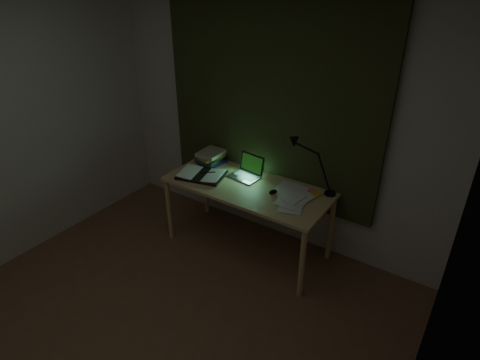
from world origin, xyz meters
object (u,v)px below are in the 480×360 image
object	(u,v)px
desk	(247,217)
book_stack	(211,157)
loose_papers	(290,196)
laptop	(244,168)
open_textbook	(202,175)
desk_lamp	(333,167)

from	to	relation	value
desk	book_stack	distance (m)	0.73
book_stack	loose_papers	size ratio (longest dim) A/B	0.76
laptop	book_stack	distance (m)	0.46
open_textbook	desk_lamp	distance (m)	1.25
desk	laptop	size ratio (longest dim) A/B	4.87
desk_lamp	book_stack	bearing A→B (deg)	175.21
open_textbook	book_stack	distance (m)	0.30
desk	open_textbook	bearing A→B (deg)	-169.00
book_stack	desk_lamp	xyz separation A→B (m)	(1.27, 0.08, 0.20)
book_stack	desk_lamp	bearing A→B (deg)	3.65
book_stack	loose_papers	distance (m)	1.01
book_stack	loose_papers	xyz separation A→B (m)	(0.99, -0.16, -0.06)
book_stack	desk_lamp	size ratio (longest dim) A/B	0.47
loose_papers	desk	bearing A→B (deg)	-175.78
laptop	book_stack	bearing A→B (deg)	178.36
book_stack	laptop	bearing A→B (deg)	-9.05
laptop	loose_papers	xyz separation A→B (m)	(0.53, -0.09, -0.09)
desk	loose_papers	size ratio (longest dim) A/B	4.56
desk	laptop	bearing A→B (deg)	133.20
laptop	loose_papers	distance (m)	0.55
open_textbook	desk_lamp	world-z (taller)	desk_lamp
book_stack	loose_papers	bearing A→B (deg)	-9.14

